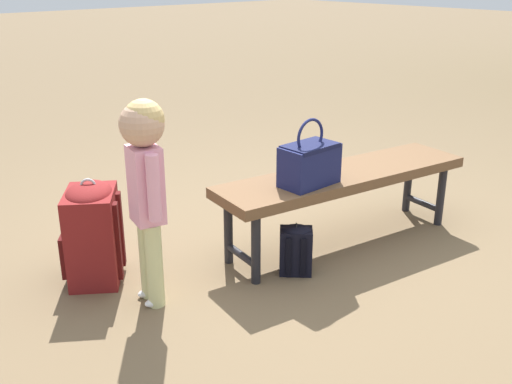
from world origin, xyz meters
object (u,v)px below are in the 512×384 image
object	(u,v)px
backpack_small	(296,248)
backpack_large	(92,230)
handbag	(309,162)
park_bench	(344,181)
child_standing	(145,171)

from	to	relation	value
backpack_small	backpack_large	bearing A→B (deg)	-37.82
backpack_small	handbag	bearing A→B (deg)	-156.03
park_bench	backpack_large	bearing A→B (deg)	-23.19
backpack_small	park_bench	bearing A→B (deg)	-169.37
park_bench	handbag	bearing A→B (deg)	3.20
park_bench	child_standing	xyz separation A→B (m)	(1.21, -0.17, 0.29)
park_bench	backpack_large	world-z (taller)	backpack_large
backpack_large	backpack_small	size ratio (longest dim) A/B	1.94
child_standing	backpack_large	xyz separation A→B (m)	(0.11, -0.39, -0.40)
handbag	backpack_small	world-z (taller)	handbag
park_bench	backpack_small	size ratio (longest dim) A/B	5.62
park_bench	backpack_large	size ratio (longest dim) A/B	2.90
child_standing	backpack_large	size ratio (longest dim) A/B	1.80
park_bench	backpack_small	distance (m)	0.54
handbag	backpack_large	bearing A→B (deg)	-30.12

